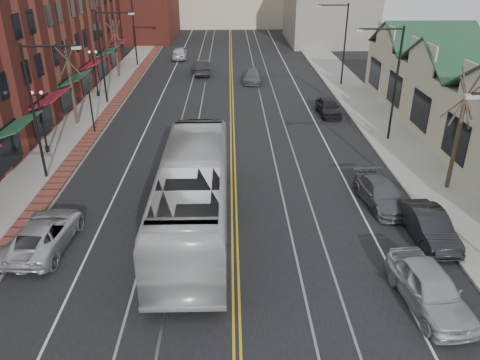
{
  "coord_description": "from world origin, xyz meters",
  "views": [
    {
      "loc": [
        -0.17,
        -10.2,
        12.48
      ],
      "look_at": [
        0.31,
        11.38,
        2.0
      ],
      "focal_mm": 35.0,
      "sensor_mm": 36.0,
      "label": 1
    }
  ],
  "objects_px": {
    "parked_car_c": "(381,194)",
    "parked_car_d": "(328,107)",
    "parked_car_a": "(430,288)",
    "transit_bus": "(193,193)",
    "parked_car_b": "(429,226)",
    "parked_suv": "(44,234)"
  },
  "relations": [
    {
      "from": "parked_car_c",
      "to": "parked_car_d",
      "type": "xyz_separation_m",
      "value": [
        0.18,
        15.92,
        0.03
      ]
    },
    {
      "from": "parked_car_a",
      "to": "parked_car_c",
      "type": "relative_size",
      "value": 1.02
    },
    {
      "from": "transit_bus",
      "to": "parked_car_d",
      "type": "bearing_deg",
      "value": -119.65
    },
    {
      "from": "parked_car_b",
      "to": "parked_car_c",
      "type": "bearing_deg",
      "value": 107.77
    },
    {
      "from": "parked_car_b",
      "to": "parked_car_c",
      "type": "xyz_separation_m",
      "value": [
        -1.25,
        3.48,
        -0.05
      ]
    },
    {
      "from": "parked_suv",
      "to": "parked_car_b",
      "type": "bearing_deg",
      "value": -175.81
    },
    {
      "from": "parked_car_c",
      "to": "parked_car_b",
      "type": "bearing_deg",
      "value": -77.06
    },
    {
      "from": "parked_car_b",
      "to": "parked_car_a",
      "type": "bearing_deg",
      "value": -113.0
    },
    {
      "from": "transit_bus",
      "to": "parked_suv",
      "type": "height_order",
      "value": "transit_bus"
    },
    {
      "from": "parked_car_d",
      "to": "parked_car_a",
      "type": "bearing_deg",
      "value": -93.4
    },
    {
      "from": "parked_car_a",
      "to": "parked_car_b",
      "type": "bearing_deg",
      "value": 62.31
    },
    {
      "from": "parked_suv",
      "to": "parked_car_a",
      "type": "height_order",
      "value": "parked_car_a"
    },
    {
      "from": "parked_suv",
      "to": "parked_car_d",
      "type": "height_order",
      "value": "parked_suv"
    },
    {
      "from": "parked_car_a",
      "to": "parked_car_b",
      "type": "relative_size",
      "value": 1.08
    },
    {
      "from": "parked_suv",
      "to": "parked_car_d",
      "type": "xyz_separation_m",
      "value": [
        17.13,
        19.67,
        -0.02
      ]
    },
    {
      "from": "transit_bus",
      "to": "parked_car_b",
      "type": "relative_size",
      "value": 3.1
    },
    {
      "from": "parked_suv",
      "to": "parked_car_d",
      "type": "relative_size",
      "value": 1.26
    },
    {
      "from": "parked_car_d",
      "to": "parked_car_c",
      "type": "bearing_deg",
      "value": -92.31
    },
    {
      "from": "parked_car_c",
      "to": "parked_suv",
      "type": "bearing_deg",
      "value": -174.35
    },
    {
      "from": "parked_car_a",
      "to": "parked_car_c",
      "type": "distance_m",
      "value": 8.19
    },
    {
      "from": "transit_bus",
      "to": "parked_suv",
      "type": "bearing_deg",
      "value": 13.01
    },
    {
      "from": "parked_car_c",
      "to": "parked_car_d",
      "type": "bearing_deg",
      "value": 82.56
    }
  ]
}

